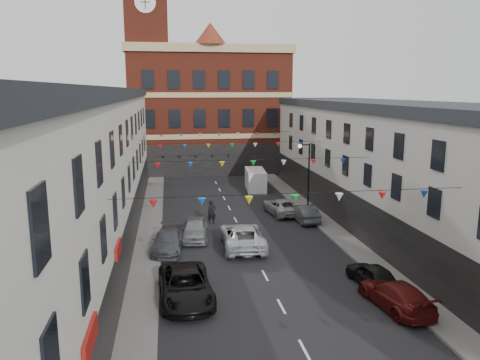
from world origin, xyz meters
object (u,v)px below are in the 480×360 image
car_left_e (195,229)px  car_right_c (395,295)px  car_left_d (168,241)px  car_right_f (281,206)px  street_lamp (306,167)px  car_right_d (373,275)px  moving_car (242,236)px  car_left_c (186,286)px  pedestrian (212,212)px  white_van (255,180)px  car_right_e (304,213)px

car_left_e → car_right_c: bearing=-47.9°
car_left_d → car_right_f: bearing=47.3°
street_lamp → car_right_c: size_ratio=1.27×
car_right_d → moving_car: bearing=-57.9°
car_left_e → car_left_c: bearing=-90.3°
street_lamp → pedestrian: street_lamp is taller
car_left_e → car_right_d: size_ratio=1.16×
moving_car → pedestrian: (-1.53, 5.99, 0.15)m
car_left_e → white_van: (7.40, 15.92, 0.34)m
car_left_d → car_right_e: bearing=34.5°
car_left_d → car_right_c: (11.00, -10.11, -0.01)m
car_left_e → moving_car: (3.08, -2.35, 0.07)m
street_lamp → white_van: bearing=106.4°
car_left_c → car_right_d: size_ratio=1.47×
car_right_e → car_right_f: (-1.31, 2.47, -0.01)m
car_left_c → moving_car: moving_car is taller
car_right_d → car_right_f: 15.62m
car_left_d → white_van: size_ratio=0.97×
car_left_c → moving_car: 8.67m
car_left_e → pedestrian: (1.55, 3.64, 0.21)m
car_right_e → pedestrian: bearing=-5.1°
car_left_e → car_right_d: (9.10, -9.76, -0.11)m
car_right_c → moving_car: (-6.02, 10.04, 0.14)m
car_left_d → pedestrian: pedestrian is taller
car_left_d → car_right_c: 14.94m
car_left_c → car_left_d: size_ratio=1.16×
car_right_f → car_right_d: bearing=87.8°
street_lamp → pedestrian: size_ratio=3.10×
pedestrian → car_left_e: bearing=-123.2°
car_left_c → car_left_e: 10.03m
street_lamp → car_left_c: 20.23m
car_right_f → moving_car: size_ratio=0.84×
car_left_d → white_van: white_van is taller
moving_car → car_right_f: bearing=-118.0°
pedestrian → car_right_e: bearing=-12.4°
car_left_c → white_van: size_ratio=1.13×
car_right_c → car_right_f: bearing=-93.8°
car_right_d → moving_car: size_ratio=0.65×
car_right_d → moving_car: moving_car is taller
car_right_d → pedestrian: (-7.55, 13.40, 0.32)m
car_right_e → car_left_e: bearing=17.4°
car_right_c → car_right_e: 15.73m
car_left_d → pedestrian: bearing=67.2°
pedestrian → car_left_d: bearing=-130.3°
car_right_f → white_van: (-0.39, 10.11, 0.41)m
car_left_e → car_right_c: car_left_e is taller
street_lamp → car_right_f: 4.06m
pedestrian → car_right_c: bearing=-74.9°
car_right_f → pedestrian: pedestrian is taller
car_left_e → street_lamp: bearing=38.7°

